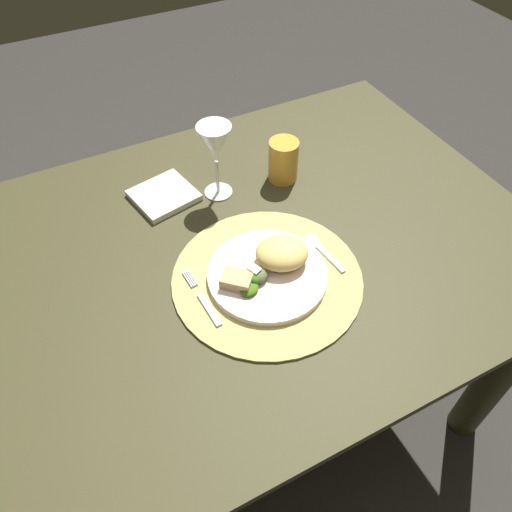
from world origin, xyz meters
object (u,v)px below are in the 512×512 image
wine_glass (215,146)px  amber_tumbler (283,161)px  fork (203,300)px  dining_table (236,299)px  spoon (318,246)px  napkin (164,195)px  dinner_plate (267,275)px

wine_glass → amber_tumbler: bearing=-7.2°
fork → wine_glass: 0.35m
dining_table → spoon: size_ratio=10.51×
spoon → napkin: size_ratio=0.95×
fork → napkin: 0.33m
amber_tumbler → wine_glass: bearing=172.8°
dining_table → spoon: (0.16, -0.08, 0.18)m
dinner_plate → fork: dinner_plate is taller
napkin → fork: bearing=-96.4°
dinner_plate → spoon: size_ratio=1.89×
amber_tumbler → fork: bearing=-140.7°
dining_table → napkin: 0.30m
spoon → amber_tumbler: bearing=78.7°
wine_glass → amber_tumbler: 0.18m
amber_tumbler → dinner_plate: bearing=-124.5°
dining_table → wine_glass: wine_glass is taller
fork → amber_tumbler: (0.32, 0.26, 0.04)m
dining_table → amber_tumbler: 0.35m
fork → amber_tumbler: 0.42m
dinner_plate → spoon: (0.14, 0.03, -0.00)m
napkin → amber_tumbler: amber_tumbler is taller
fork → spoon: (0.27, 0.02, -0.00)m
fork → wine_glass: (0.16, 0.29, 0.12)m
spoon → wine_glass: bearing=113.6°
dining_table → amber_tumbler: (0.21, 0.16, 0.23)m
dinner_plate → wine_glass: wine_glass is taller
dinner_plate → napkin: bearing=107.1°
napkin → wine_glass: size_ratio=0.73×
napkin → amber_tumbler: size_ratio=1.30×
dinner_plate → napkin: (-0.10, 0.33, -0.01)m
napkin → wine_glass: (0.12, -0.04, 0.13)m
spoon → wine_glass: 0.31m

